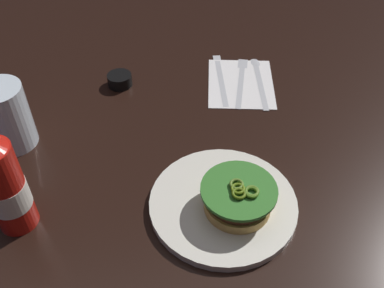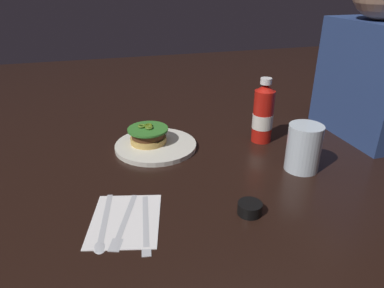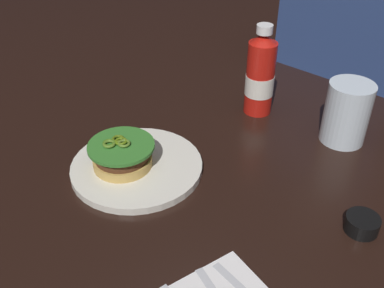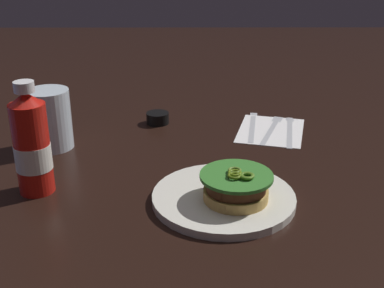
% 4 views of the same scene
% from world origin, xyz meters
% --- Properties ---
extents(ground_plane, '(3.00, 3.00, 0.00)m').
position_xyz_m(ground_plane, '(0.00, 0.00, 0.00)').
color(ground_plane, black).
extents(dinner_plate, '(0.24, 0.24, 0.01)m').
position_xyz_m(dinner_plate, '(-0.15, -0.15, 0.01)').
color(dinner_plate, silver).
rests_on(dinner_plate, ground_plane).
extents(burger_sandwich, '(0.12, 0.12, 0.05)m').
position_xyz_m(burger_sandwich, '(-0.17, -0.16, 0.04)').
color(burger_sandwich, tan).
rests_on(burger_sandwich, dinner_plate).
extents(ketchup_bottle, '(0.06, 0.06, 0.20)m').
position_xyz_m(ketchup_bottle, '(-0.11, 0.18, 0.09)').
color(ketchup_bottle, red).
rests_on(ketchup_bottle, ground_plane).
extents(water_glass, '(0.09, 0.09, 0.13)m').
position_xyz_m(water_glass, '(0.08, 0.20, 0.06)').
color(water_glass, silver).
rests_on(water_glass, ground_plane).
extents(condiment_cup, '(0.05, 0.05, 0.03)m').
position_xyz_m(condiment_cup, '(0.23, -0.01, 0.01)').
color(condiment_cup, black).
rests_on(condiment_cup, ground_plane).
extents(napkin, '(0.21, 0.18, 0.00)m').
position_xyz_m(napkin, '(0.17, -0.27, 0.00)').
color(napkin, white).
rests_on(napkin, ground_plane).
extents(spoon_utensil, '(0.20, 0.05, 0.00)m').
position_xyz_m(spoon_utensil, '(0.19, -0.32, 0.00)').
color(spoon_utensil, silver).
rests_on(spoon_utensil, napkin).
extents(fork_utensil, '(0.18, 0.08, 0.00)m').
position_xyz_m(fork_utensil, '(0.19, -0.28, 0.00)').
color(fork_utensil, silver).
rests_on(fork_utensil, napkin).
extents(butter_knife, '(0.20, 0.04, 0.00)m').
position_xyz_m(butter_knife, '(0.21, -0.24, 0.00)').
color(butter_knife, silver).
rests_on(butter_knife, napkin).
extents(diner_person, '(0.33, 0.19, 0.54)m').
position_xyz_m(diner_person, '(-0.07, 0.51, 0.25)').
color(diner_person, navy).
rests_on(diner_person, ground_plane).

